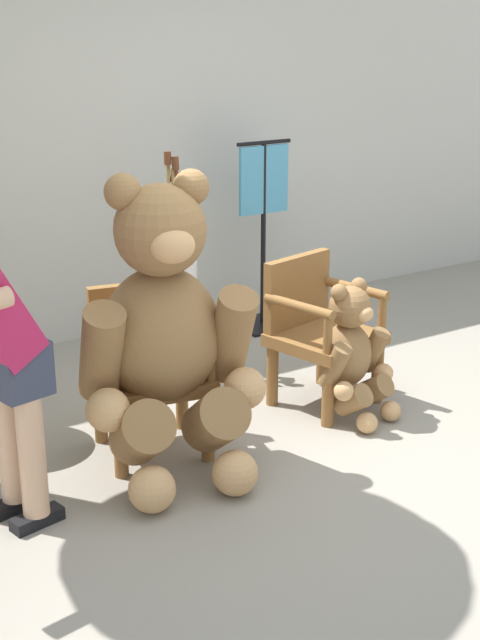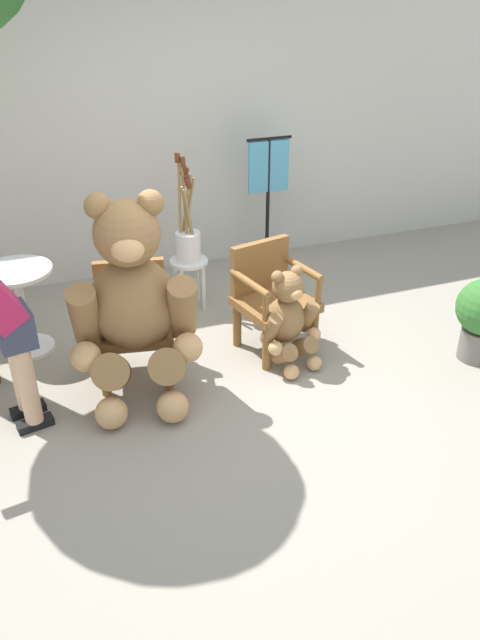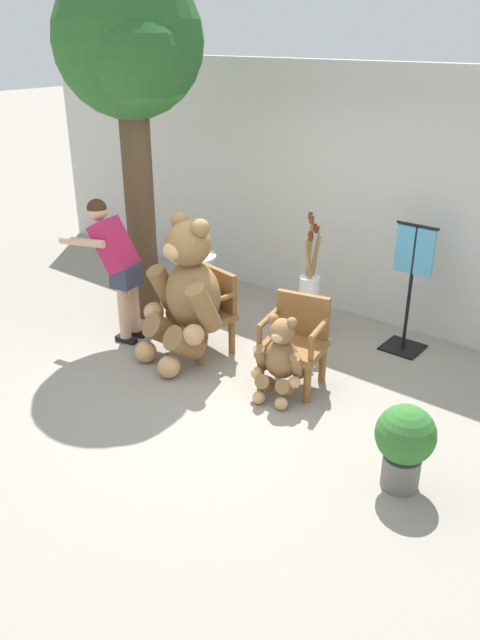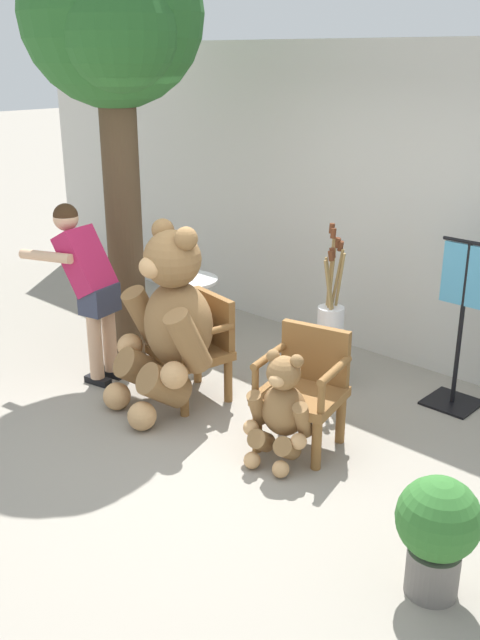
{
  "view_description": "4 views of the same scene",
  "coord_description": "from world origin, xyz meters",
  "views": [
    {
      "loc": [
        -2.48,
        -3.34,
        2.16
      ],
      "look_at": [
        -0.28,
        0.08,
        0.79
      ],
      "focal_mm": 50.0,
      "sensor_mm": 36.0,
      "label": 1
    },
    {
      "loc": [
        -1.2,
        -3.5,
        2.74
      ],
      "look_at": [
        0.08,
        -0.04,
        0.63
      ],
      "focal_mm": 35.0,
      "sensor_mm": 36.0,
      "label": 2
    },
    {
      "loc": [
        3.41,
        -3.83,
        3.09
      ],
      "look_at": [
        0.34,
        -0.02,
        0.8
      ],
      "focal_mm": 35.0,
      "sensor_mm": 36.0,
      "label": 3
    },
    {
      "loc": [
        3.36,
        -3.12,
        2.68
      ],
      "look_at": [
        0.08,
        0.37,
        0.88
      ],
      "focal_mm": 40.0,
      "sensor_mm": 36.0,
      "label": 4
    }
  ],
  "objects": [
    {
      "name": "patio_tree",
      "position": [
        -1.66,
        0.72,
        2.86
      ],
      "size": [
        1.59,
        1.51,
        3.74
      ],
      "color": "#473523",
      "rests_on": "ground"
    },
    {
      "name": "round_side_table",
      "position": [
        -1.32,
        1.15,
        0.45
      ],
      "size": [
        0.56,
        0.56,
        0.72
      ],
      "color": "white",
      "rests_on": "ground"
    },
    {
      "name": "ground_plane",
      "position": [
        0.0,
        0.0,
        0.0
      ],
      "size": [
        60.0,
        60.0,
        0.0
      ],
      "primitive_type": "plane",
      "color": "gray"
    },
    {
      "name": "wooden_chair_right",
      "position": [
        0.56,
        0.54,
        0.46
      ],
      "size": [
        0.66,
        0.63,
        0.86
      ],
      "color": "brown",
      "rests_on": "ground"
    },
    {
      "name": "teddy_bear_small",
      "position": [
        0.58,
        0.25,
        0.39
      ],
      "size": [
        0.5,
        0.5,
        0.8
      ],
      "color": "olive",
      "rests_on": "ground"
    },
    {
      "name": "clothing_display_stand",
      "position": [
        1.06,
        1.85,
        0.72
      ],
      "size": [
        0.44,
        0.4,
        1.36
      ],
      "color": "black",
      "rests_on": "ground"
    },
    {
      "name": "wooden_chair_left",
      "position": [
        -0.56,
        0.54,
        0.46
      ],
      "size": [
        0.65,
        0.61,
        0.86
      ],
      "color": "brown",
      "rests_on": "ground"
    },
    {
      "name": "teddy_bear_large",
      "position": [
        -0.58,
        0.28,
        0.73
      ],
      "size": [
        0.93,
        0.92,
        1.5
      ],
      "color": "olive",
      "rests_on": "ground"
    },
    {
      "name": "potted_plant",
      "position": [
        2.02,
        -0.21,
        0.4
      ],
      "size": [
        0.44,
        0.44,
        0.68
      ],
      "color": "slate",
      "rests_on": "ground"
    },
    {
      "name": "back_wall",
      "position": [
        0.0,
        2.4,
        1.4
      ],
      "size": [
        10.0,
        0.16,
        2.8
      ],
      "primitive_type": "cube",
      "color": "beige",
      "rests_on": "ground"
    },
    {
      "name": "white_stool",
      "position": [
        0.13,
        1.42,
        0.36
      ],
      "size": [
        0.34,
        0.34,
        0.46
      ],
      "color": "silver",
      "rests_on": "ground"
    },
    {
      "name": "brush_bucket",
      "position": [
        0.13,
        1.42,
        0.67
      ],
      "size": [
        0.22,
        0.22,
        0.95
      ],
      "color": "white",
      "rests_on": "white_stool"
    },
    {
      "name": "person_visitor",
      "position": [
        -1.49,
        0.17,
        0.91
      ],
      "size": [
        0.76,
        0.58,
        1.52
      ],
      "color": "black",
      "rests_on": "ground"
    }
  ]
}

